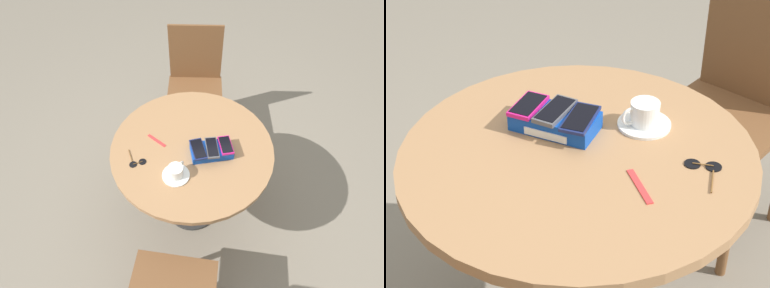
# 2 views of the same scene
# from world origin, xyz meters

# --- Properties ---
(round_table) EXTENTS (0.89, 0.89, 0.71)m
(round_table) POSITION_xyz_m (0.00, 0.00, 0.60)
(round_table) COLOR #2D2D2D
(round_table) RESTS_ON ground_plane
(phone_box) EXTENTS (0.22, 0.12, 0.05)m
(phone_box) POSITION_xyz_m (-0.09, 0.07, 0.74)
(phone_box) COLOR #0F42AD
(phone_box) RESTS_ON round_table
(phone_magenta) EXTENTS (0.07, 0.12, 0.01)m
(phone_magenta) POSITION_xyz_m (-0.17, 0.07, 0.77)
(phone_magenta) COLOR #D11975
(phone_magenta) RESTS_ON phone_box
(phone_gray) EXTENTS (0.07, 0.14, 0.01)m
(phone_gray) POSITION_xyz_m (-0.09, 0.07, 0.77)
(phone_gray) COLOR #515156
(phone_gray) RESTS_ON phone_box
(phone_navy) EXTENTS (0.07, 0.14, 0.01)m
(phone_navy) POSITION_xyz_m (-0.02, 0.06, 0.76)
(phone_navy) COLOR navy
(phone_navy) RESTS_ON phone_box
(saucer) EXTENTS (0.14, 0.14, 0.01)m
(saucer) POSITION_xyz_m (0.12, 0.17, 0.72)
(saucer) COLOR white
(saucer) RESTS_ON round_table
(coffee_cup) EXTENTS (0.09, 0.09, 0.06)m
(coffee_cup) POSITION_xyz_m (0.11, 0.17, 0.75)
(coffee_cup) COLOR white
(coffee_cup) RESTS_ON saucer
(lanyard_strap) EXTENTS (0.09, 0.11, 0.00)m
(lanyard_strap) POSITION_xyz_m (0.18, -0.08, 0.71)
(lanyard_strap) COLOR red
(lanyard_strap) RESTS_ON round_table
(sunglasses) EXTENTS (0.09, 0.12, 0.01)m
(sunglasses) POSITION_xyz_m (0.30, 0.05, 0.71)
(sunglasses) COLOR black
(sunglasses) RESTS_ON round_table
(chair_near_window) EXTENTS (0.53, 0.53, 0.89)m
(chair_near_window) POSITION_xyz_m (0.26, 0.74, 0.47)
(chair_near_window) COLOR brown
(chair_near_window) RESTS_ON ground_plane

